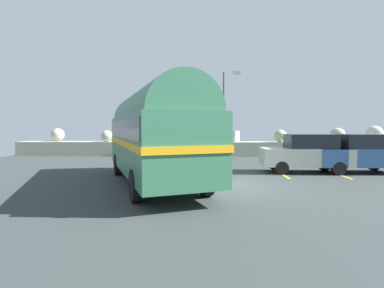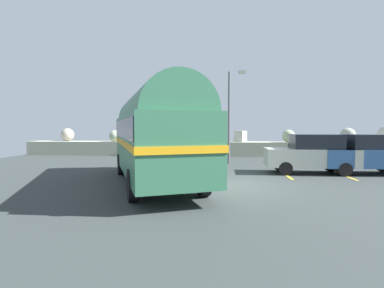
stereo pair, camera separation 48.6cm
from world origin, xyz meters
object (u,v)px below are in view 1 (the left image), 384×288
parked_car_nearest (306,153)px  vintage_coach (153,131)px  parked_car_middle (359,153)px  lamp_post (226,112)px

parked_car_nearest → vintage_coach: bearing=115.2°
vintage_coach → parked_car_nearest: size_ratio=2.14×
parked_car_nearest → parked_car_middle: size_ratio=0.99×
vintage_coach → lamp_post: 7.37m
parked_car_middle → vintage_coach: bearing=105.9°
vintage_coach → lamp_post: bearing=41.0°
parked_car_nearest → parked_car_middle: same height
vintage_coach → parked_car_middle: vintage_coach is taller
lamp_post → parked_car_middle: bearing=-29.1°
parked_car_nearest → parked_car_middle: bearing=-88.7°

